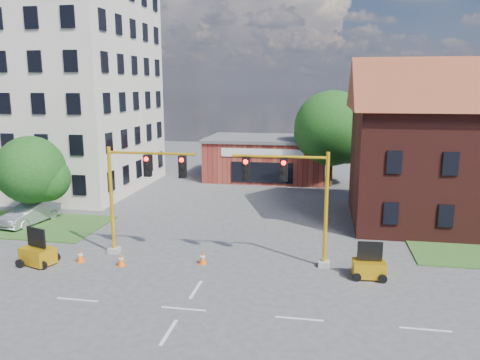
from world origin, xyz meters
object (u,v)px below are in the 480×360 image
(signal_mast_east, at_px, (295,194))
(trailer_west, at_px, (38,254))
(trailer_east, at_px, (369,267))
(signal_mast_west, at_px, (138,188))
(pickup_white, at_px, (430,210))

(signal_mast_east, distance_m, trailer_west, 14.22)
(trailer_west, height_order, trailer_east, trailer_west)
(signal_mast_west, height_order, trailer_west, signal_mast_west)
(trailer_east, bearing_deg, signal_mast_east, 159.86)
(trailer_west, relative_size, pickup_white, 0.34)
(pickup_white, bearing_deg, trailer_west, 124.26)
(trailer_west, relative_size, trailer_east, 1.11)
(signal_mast_east, distance_m, pickup_white, 13.83)
(signal_mast_west, distance_m, pickup_white, 20.60)
(signal_mast_west, bearing_deg, trailer_west, -153.71)
(signal_mast_west, relative_size, trailer_west, 3.07)
(trailer_east, bearing_deg, trailer_west, -179.86)
(trailer_west, bearing_deg, signal_mast_east, 29.47)
(signal_mast_west, xyz_separation_m, pickup_white, (17.74, 10.00, -3.08))
(signal_mast_west, height_order, trailer_east, signal_mast_west)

